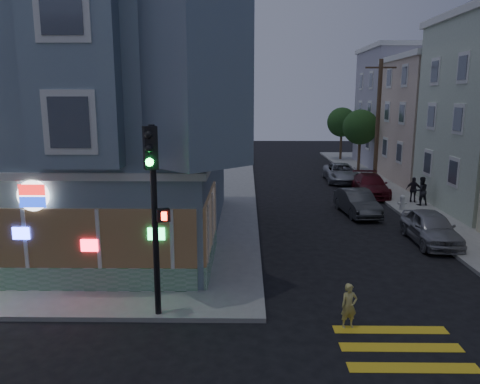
{
  "coord_description": "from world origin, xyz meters",
  "views": [
    {
      "loc": [
        2.41,
        -10.62,
        6.49
      ],
      "look_at": [
        2.16,
        7.41,
        2.81
      ],
      "focal_mm": 35.0,
      "sensor_mm": 36.0,
      "label": 1
    }
  ],
  "objects_px": {
    "utility_pole": "(378,121)",
    "parked_car_b": "(357,202)",
    "street_tree_far": "(342,122)",
    "parked_car_c": "(371,185)",
    "pedestrian_a": "(421,191)",
    "parked_car_d": "(341,173)",
    "traffic_signal": "(154,190)",
    "running_child": "(349,306)",
    "pedestrian_b": "(414,190)",
    "street_tree_near": "(360,127)",
    "parked_car_a": "(431,227)",
    "fire_hydrant": "(402,202)"
  },
  "relations": [
    {
      "from": "parked_car_a",
      "to": "fire_hydrant",
      "type": "height_order",
      "value": "parked_car_a"
    },
    {
      "from": "utility_pole",
      "to": "parked_car_d",
      "type": "distance_m",
      "value": 4.86
    },
    {
      "from": "street_tree_near",
      "to": "parked_car_a",
      "type": "height_order",
      "value": "street_tree_near"
    },
    {
      "from": "utility_pole",
      "to": "parked_car_c",
      "type": "distance_m",
      "value": 5.77
    },
    {
      "from": "fire_hydrant",
      "to": "parked_car_c",
      "type": "bearing_deg",
      "value": 97.29
    },
    {
      "from": "street_tree_far",
      "to": "running_child",
      "type": "bearing_deg",
      "value": -100.73
    },
    {
      "from": "running_child",
      "to": "parked_car_d",
      "type": "bearing_deg",
      "value": 67.78
    },
    {
      "from": "pedestrian_a",
      "to": "parked_car_a",
      "type": "bearing_deg",
      "value": 65.89
    },
    {
      "from": "street_tree_near",
      "to": "parked_car_d",
      "type": "distance_m",
      "value": 6.17
    },
    {
      "from": "street_tree_far",
      "to": "parked_car_c",
      "type": "xyz_separation_m",
      "value": [
        -1.5,
        -17.85,
        -3.23
      ]
    },
    {
      "from": "utility_pole",
      "to": "parked_car_c",
      "type": "relative_size",
      "value": 1.85
    },
    {
      "from": "running_child",
      "to": "pedestrian_a",
      "type": "distance_m",
      "value": 16.74
    },
    {
      "from": "street_tree_near",
      "to": "parked_car_a",
      "type": "relative_size",
      "value": 1.22
    },
    {
      "from": "pedestrian_b",
      "to": "traffic_signal",
      "type": "height_order",
      "value": "traffic_signal"
    },
    {
      "from": "street_tree_far",
      "to": "pedestrian_a",
      "type": "bearing_deg",
      "value": -88.35
    },
    {
      "from": "pedestrian_a",
      "to": "street_tree_near",
      "type": "bearing_deg",
      "value": -94.73
    },
    {
      "from": "pedestrian_a",
      "to": "traffic_signal",
      "type": "relative_size",
      "value": 0.3
    },
    {
      "from": "parked_car_a",
      "to": "parked_car_d",
      "type": "distance_m",
      "value": 15.63
    },
    {
      "from": "parked_car_b",
      "to": "parked_car_d",
      "type": "distance_m",
      "value": 10.46
    },
    {
      "from": "parked_car_a",
      "to": "pedestrian_a",
      "type": "bearing_deg",
      "value": 74.07
    },
    {
      "from": "street_tree_near",
      "to": "street_tree_far",
      "type": "bearing_deg",
      "value": 90.0
    },
    {
      "from": "utility_pole",
      "to": "pedestrian_b",
      "type": "relative_size",
      "value": 5.84
    },
    {
      "from": "street_tree_far",
      "to": "parked_car_c",
      "type": "relative_size",
      "value": 1.09
    },
    {
      "from": "street_tree_near",
      "to": "parked_car_a",
      "type": "xyz_separation_m",
      "value": [
        -1.5,
        -20.25,
        -3.2
      ]
    },
    {
      "from": "utility_pole",
      "to": "street_tree_far",
      "type": "relative_size",
      "value": 1.7
    },
    {
      "from": "pedestrian_b",
      "to": "parked_car_d",
      "type": "distance_m",
      "value": 8.31
    },
    {
      "from": "street_tree_near",
      "to": "pedestrian_a",
      "type": "height_order",
      "value": "street_tree_near"
    },
    {
      "from": "pedestrian_a",
      "to": "pedestrian_b",
      "type": "bearing_deg",
      "value": -85.54
    },
    {
      "from": "street_tree_near",
      "to": "pedestrian_a",
      "type": "relative_size",
      "value": 3.12
    },
    {
      "from": "pedestrian_b",
      "to": "parked_car_a",
      "type": "height_order",
      "value": "pedestrian_b"
    },
    {
      "from": "parked_car_a",
      "to": "parked_car_c",
      "type": "xyz_separation_m",
      "value": [
        0.0,
        10.4,
        -0.03
      ]
    },
    {
      "from": "parked_car_c",
      "to": "traffic_signal",
      "type": "xyz_separation_m",
      "value": [
        -10.89,
        -17.99,
        3.23
      ]
    },
    {
      "from": "running_child",
      "to": "traffic_signal",
      "type": "relative_size",
      "value": 0.23
    },
    {
      "from": "pedestrian_a",
      "to": "parked_car_c",
      "type": "bearing_deg",
      "value": -65.32
    },
    {
      "from": "parked_car_b",
      "to": "running_child",
      "type": "bearing_deg",
      "value": -110.2
    },
    {
      "from": "utility_pole",
      "to": "parked_car_b",
      "type": "xyz_separation_m",
      "value": [
        -3.4,
        -9.05,
        -4.09
      ]
    },
    {
      "from": "traffic_signal",
      "to": "fire_hydrant",
      "type": "height_order",
      "value": "traffic_signal"
    },
    {
      "from": "street_tree_far",
      "to": "running_child",
      "type": "relative_size",
      "value": 4.04
    },
    {
      "from": "street_tree_far",
      "to": "parked_car_d",
      "type": "relative_size",
      "value": 1.05
    },
    {
      "from": "parked_car_a",
      "to": "parked_car_d",
      "type": "height_order",
      "value": "parked_car_a"
    },
    {
      "from": "street_tree_far",
      "to": "parked_car_c",
      "type": "height_order",
      "value": "street_tree_far"
    },
    {
      "from": "pedestrian_a",
      "to": "pedestrian_b",
      "type": "distance_m",
      "value": 0.81
    },
    {
      "from": "parked_car_b",
      "to": "parked_car_c",
      "type": "distance_m",
      "value": 5.61
    },
    {
      "from": "traffic_signal",
      "to": "fire_hydrant",
      "type": "bearing_deg",
      "value": 26.36
    },
    {
      "from": "utility_pole",
      "to": "traffic_signal",
      "type": "height_order",
      "value": "utility_pole"
    },
    {
      "from": "street_tree_far",
      "to": "pedestrian_a",
      "type": "height_order",
      "value": "street_tree_far"
    },
    {
      "from": "pedestrian_a",
      "to": "fire_hydrant",
      "type": "bearing_deg",
      "value": 33.68
    },
    {
      "from": "utility_pole",
      "to": "parked_car_a",
      "type": "height_order",
      "value": "utility_pole"
    },
    {
      "from": "parked_car_c",
      "to": "running_child",
      "type": "bearing_deg",
      "value": -102.57
    },
    {
      "from": "parked_car_d",
      "to": "traffic_signal",
      "type": "height_order",
      "value": "traffic_signal"
    }
  ]
}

